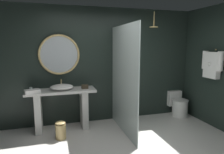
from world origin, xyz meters
The scene contains 13 objects.
back_wall_panel centered at (0.00, 1.90, 1.30)m, with size 4.80×0.10×2.60m, color #1E2823.
side_wall_right centered at (2.35, 0.76, 1.30)m, with size 0.10×2.47×2.60m, color #1E2823.
vanity_counter centered at (-0.87, 1.58, 0.52)m, with size 1.40×0.51×0.85m.
vessel_sink centered at (-0.86, 1.56, 0.91)m, with size 0.47×0.39×0.20m.
tumbler_cup centered at (-1.45, 1.54, 0.90)m, with size 0.06×0.06×0.09m, color silver.
tissue_box centered at (-0.38, 1.56, 0.89)m, with size 0.14×0.11×0.08m, color #3D3323.
round_wall_mirror centered at (-0.87, 1.81, 1.56)m, with size 0.86×0.05×0.86m.
shower_glass_panel centered at (0.33, 1.10, 1.08)m, with size 0.02×1.50×2.15m, color silver.
rain_shower_head centered at (1.19, 1.55, 2.20)m, with size 0.18×0.18×0.35m.
hanging_bathrobe centered at (2.21, 0.84, 1.38)m, with size 0.20×0.54×0.62m.
toilet centered at (1.98, 1.61, 0.27)m, with size 0.40×0.59×0.60m.
waste_bin centered at (-0.93, 1.12, 0.17)m, with size 0.20×0.20×0.34m.
folded_hand_towel centered at (-1.41, 1.42, 0.89)m, with size 0.28×0.18×0.07m, color white.
Camera 1 is at (-1.01, -2.62, 1.77)m, focal length 32.23 mm.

